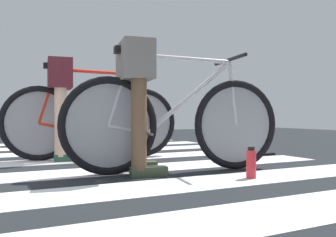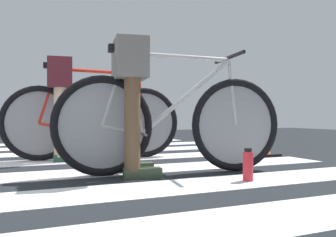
# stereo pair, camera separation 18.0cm
# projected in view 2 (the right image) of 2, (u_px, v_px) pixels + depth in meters

# --- Properties ---
(ground) EXTENTS (18.00, 14.00, 0.02)m
(ground) POSITION_uv_depth(u_px,v_px,m) (18.00, 174.00, 2.68)
(ground) COLOR black
(crosswalk_markings) EXTENTS (5.43, 6.53, 0.00)m
(crosswalk_markings) POSITION_uv_depth(u_px,v_px,m) (12.00, 177.00, 2.48)
(crosswalk_markings) COLOR silver
(crosswalk_markings) RESTS_ON ground
(bicycle_1_of_3) EXTENTS (1.72, 0.54, 0.93)m
(bicycle_1_of_3) POSITION_uv_depth(u_px,v_px,m) (172.00, 122.00, 2.64)
(bicycle_1_of_3) COLOR black
(bicycle_1_of_3) RESTS_ON ground
(cyclist_1_of_3) EXTENTS (0.37, 0.44, 0.97)m
(cyclist_1_of_3) POSITION_uv_depth(u_px,v_px,m) (130.00, 88.00, 2.56)
(cyclist_1_of_3) COLOR brown
(cyclist_1_of_3) RESTS_ON ground
(bicycle_2_of_3) EXTENTS (1.73, 0.52, 0.93)m
(bicycle_2_of_3) POSITION_uv_depth(u_px,v_px,m) (93.00, 120.00, 3.52)
(bicycle_2_of_3) COLOR black
(bicycle_2_of_3) RESTS_ON ground
(cyclist_2_of_3) EXTENTS (0.35, 0.43, 0.97)m
(cyclist_2_of_3) POSITION_uv_depth(u_px,v_px,m) (60.00, 95.00, 3.43)
(cyclist_2_of_3) COLOR beige
(cyclist_2_of_3) RESTS_ON ground
(water_bottle) EXTENTS (0.07, 0.07, 0.22)m
(water_bottle) POSITION_uv_depth(u_px,v_px,m) (248.00, 166.00, 2.33)
(water_bottle) COLOR red
(water_bottle) RESTS_ON ground
(traffic_cone) EXTENTS (0.38, 0.38, 0.43)m
(traffic_cone) POSITION_uv_depth(u_px,v_px,m) (256.00, 136.00, 3.86)
(traffic_cone) COLOR black
(traffic_cone) RESTS_ON ground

